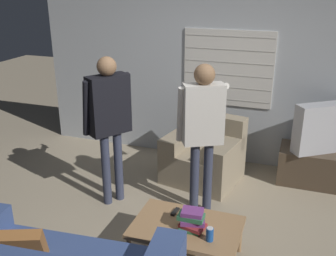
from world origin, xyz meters
TOP-DOWN VIEW (x-y plane):
  - ground_plane at (0.00, 0.00)m, footprint 16.00×16.00m
  - wall_back at (0.01, 2.03)m, footprint 5.20×0.08m
  - armchair_beige at (0.07, 1.31)m, footprint 1.03×0.95m
  - coffee_table at (0.33, -0.33)m, footprint 0.99×0.66m
  - tv_stand at (1.51, 1.68)m, footprint 1.02×0.51m
  - tv at (1.51, 1.68)m, footprint 0.78×0.63m
  - person_left_standing at (-0.81, 0.41)m, footprint 0.57×0.81m
  - person_right_standing at (0.23, 0.52)m, footprint 0.54×0.83m
  - book_stack at (0.38, -0.36)m, footprint 0.26×0.21m
  - soda_can at (0.58, -0.47)m, footprint 0.07×0.07m
  - spare_remote at (0.16, -0.16)m, footprint 0.06×0.13m

SIDE VIEW (x-z plane):
  - ground_plane at x=0.00m, z-range 0.00..0.00m
  - tv_stand at x=1.51m, z-range 0.00..0.46m
  - armchair_beige at x=0.07m, z-range -0.09..0.75m
  - coffee_table at x=0.33m, z-range 0.16..0.54m
  - spare_remote at x=0.16m, z-range 0.38..0.41m
  - soda_can at x=0.58m, z-range 0.38..0.51m
  - book_stack at x=0.38m, z-range 0.38..0.57m
  - tv at x=1.51m, z-range 0.46..1.08m
  - person_right_standing at x=0.23m, z-range 0.23..1.95m
  - person_left_standing at x=-0.81m, z-range 0.24..1.98m
  - wall_back at x=0.01m, z-range 0.00..2.55m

